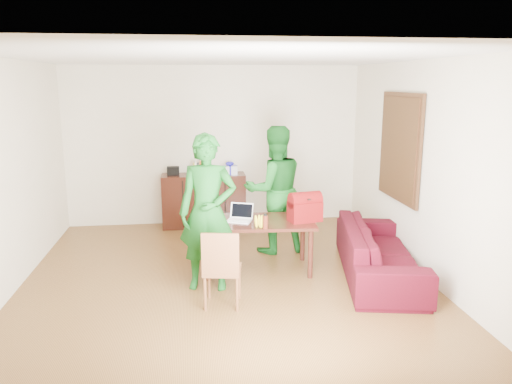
{
  "coord_description": "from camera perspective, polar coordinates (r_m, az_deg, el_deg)",
  "views": [
    {
      "loc": [
        -0.38,
        -5.81,
        2.44
      ],
      "look_at": [
        0.45,
        0.55,
        1.01
      ],
      "focal_mm": 35.0,
      "sensor_mm": 36.0,
      "label": 1
    }
  ],
  "objects": [
    {
      "name": "bottle",
      "position": [
        6.08,
        1.07,
        -3.37
      ],
      "size": [
        0.07,
        0.07,
        0.19
      ],
      "primitive_type": "cylinder",
      "rotation": [
        0.0,
        0.0,
        0.12
      ],
      "color": "#5E2315",
      "rests_on": "table"
    },
    {
      "name": "laptop",
      "position": [
        6.41,
        -1.95,
        -3.01
      ],
      "size": [
        0.36,
        0.31,
        0.21
      ],
      "rotation": [
        0.0,
        0.0,
        -0.36
      ],
      "color": "white",
      "rests_on": "table"
    },
    {
      "name": "sofa",
      "position": [
        6.58,
        13.87,
        -6.57
      ],
      "size": [
        1.28,
        2.34,
        0.65
      ],
      "primitive_type": "imported",
      "rotation": [
        0.0,
        0.0,
        1.38
      ],
      "color": "#3B070E",
      "rests_on": "ground"
    },
    {
      "name": "table",
      "position": [
        6.49,
        0.23,
        -3.94
      ],
      "size": [
        1.49,
        0.91,
        0.68
      ],
      "rotation": [
        0.0,
        0.0,
        -0.07
      ],
      "color": "black",
      "rests_on": "ground"
    },
    {
      "name": "person_near",
      "position": [
        5.88,
        -5.54,
        -2.35
      ],
      "size": [
        0.74,
        0.55,
        1.86
      ],
      "primitive_type": "imported",
      "rotation": [
        0.0,
        0.0,
        -0.16
      ],
      "color": "#125419",
      "rests_on": "ground"
    },
    {
      "name": "bananas",
      "position": [
        6.14,
        0.4,
        -3.81
      ],
      "size": [
        0.18,
        0.12,
        0.06
      ],
      "primitive_type": null,
      "rotation": [
        0.0,
        0.0,
        0.14
      ],
      "color": "yellow",
      "rests_on": "table"
    },
    {
      "name": "person_far",
      "position": [
        7.15,
        2.13,
        0.25
      ],
      "size": [
        0.99,
        0.83,
        1.83
      ],
      "primitive_type": "imported",
      "rotation": [
        0.0,
        0.0,
        3.3
      ],
      "color": "#145C1A",
      "rests_on": "ground"
    },
    {
      "name": "red_bag",
      "position": [
        6.43,
        5.61,
        -2.02
      ],
      "size": [
        0.45,
        0.32,
        0.3
      ],
      "primitive_type": "cube",
      "rotation": [
        0.0,
        0.0,
        0.22
      ],
      "color": "#6E0E07",
      "rests_on": "table"
    },
    {
      "name": "room",
      "position": [
        6.06,
        -3.57,
        1.79
      ],
      "size": [
        5.2,
        5.7,
        2.9
      ],
      "color": "#4C2F13",
      "rests_on": "ground"
    },
    {
      "name": "chair",
      "position": [
        5.6,
        -3.86,
        -10.37
      ],
      "size": [
        0.46,
        0.44,
        0.88
      ],
      "rotation": [
        0.0,
        0.0,
        -0.17
      ],
      "color": "brown",
      "rests_on": "ground"
    }
  ]
}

